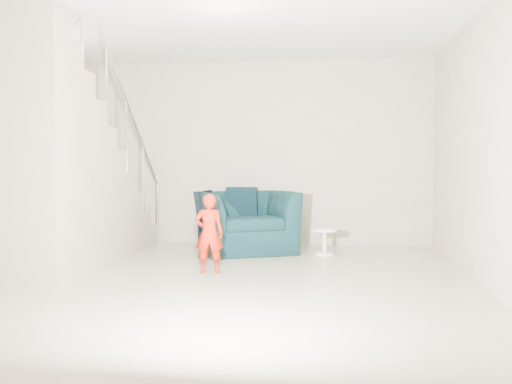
# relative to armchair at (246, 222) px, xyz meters

# --- Properties ---
(floor) EXTENTS (5.50, 5.50, 0.00)m
(floor) POSITION_rel_armchair_xyz_m (0.10, -1.98, -0.41)
(floor) COLOR gray
(floor) RESTS_ON ground
(ceiling) EXTENTS (5.50, 5.50, 0.00)m
(ceiling) POSITION_rel_armchair_xyz_m (0.10, -1.98, 2.29)
(ceiling) COLOR silver
(ceiling) RESTS_ON back_wall
(back_wall) EXTENTS (5.00, 0.00, 5.00)m
(back_wall) POSITION_rel_armchair_xyz_m (0.10, 0.77, 0.94)
(back_wall) COLOR #A19C83
(back_wall) RESTS_ON floor
(front_wall) EXTENTS (5.00, 0.00, 5.00)m
(front_wall) POSITION_rel_armchair_xyz_m (0.10, -4.73, 0.94)
(front_wall) COLOR #A19C83
(front_wall) RESTS_ON floor
(right_wall) EXTENTS (0.00, 5.50, 5.50)m
(right_wall) POSITION_rel_armchair_xyz_m (2.60, -1.98, 0.94)
(right_wall) COLOR #A19C83
(right_wall) RESTS_ON floor
(armchair) EXTENTS (1.59, 1.51, 0.81)m
(armchair) POSITION_rel_armchair_xyz_m (0.00, 0.00, 0.00)
(armchair) COLOR black
(armchair) RESTS_ON floor
(toddler) EXTENTS (0.34, 0.24, 0.87)m
(toddler) POSITION_rel_armchair_xyz_m (-0.17, -1.49, 0.03)
(toddler) COLOR #A4050D
(toddler) RESTS_ON floor
(side_table) EXTENTS (0.35, 0.35, 0.35)m
(side_table) POSITION_rel_armchair_xyz_m (1.06, -0.14, -0.17)
(side_table) COLOR white
(side_table) RESTS_ON floor
(staircase) EXTENTS (1.02, 3.03, 3.62)m
(staircase) POSITION_rel_armchair_xyz_m (-1.90, -1.43, 0.54)
(staircase) COLOR #ADA089
(staircase) RESTS_ON floor
(cushion) EXTENTS (0.44, 0.21, 0.43)m
(cushion) POSITION_rel_armchair_xyz_m (-0.10, 0.29, 0.24)
(cushion) COLOR black
(cushion) RESTS_ON armchair
(throw) EXTENTS (0.06, 0.55, 0.62)m
(throw) POSITION_rel_armchair_xyz_m (-0.55, -0.00, 0.10)
(throw) COLOR black
(throw) RESTS_ON armchair
(phone) EXTENTS (0.04, 0.05, 0.10)m
(phone) POSITION_rel_armchair_xyz_m (-0.09, -1.50, 0.35)
(phone) COLOR black
(phone) RESTS_ON toddler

